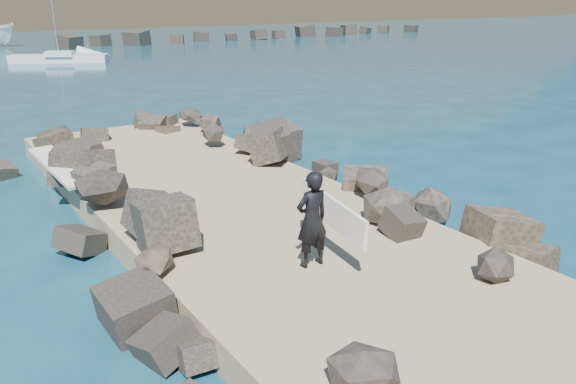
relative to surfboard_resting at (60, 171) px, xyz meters
The scene contains 9 objects.
ground 5.77m from the surfboard_resting, 55.92° to the right, with size 800.00×800.00×0.00m, color #0F384C.
jetty 7.45m from the surfboard_resting, 64.61° to the right, with size 6.00×26.00×0.60m, color #8C7759.
riprap_left 6.23m from the surfboard_resting, 87.41° to the right, with size 2.60×22.00×1.00m, color black.
riprap_right 8.70m from the surfboard_resting, 45.56° to the right, with size 2.60×22.00×1.00m, color black.
breakwater_secondary 63.15m from the surfboard_resting, 52.80° to the left, with size 52.00×4.00×1.20m, color black.
surfboard_resting is the anchor object (origin of this frame).
surfer_with_board 7.70m from the surfboard_resting, 68.84° to the right, with size 0.94×2.21×1.79m.
sailboat_f 96.81m from the surfboard_resting, 65.88° to the left, with size 1.60×6.12×7.43m.
sailboat_c 37.21m from the surfboard_resting, 77.25° to the left, with size 7.76×5.21×9.40m.
Camera 1 is at (-6.02, -9.92, 5.25)m, focal length 35.00 mm.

